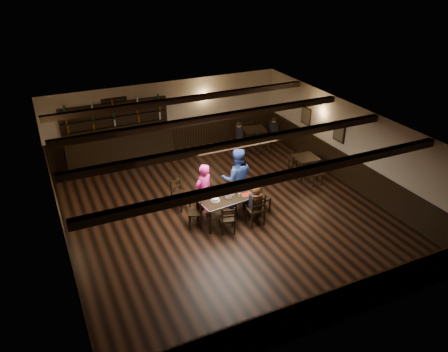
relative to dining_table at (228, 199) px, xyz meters
name	(u,v)px	position (x,y,z in m)	size (l,w,h in m)	color
ground	(223,211)	(0.05, 0.45, -0.68)	(10.00, 10.00, 0.00)	black
room_shell	(223,158)	(0.06, 0.49, 1.06)	(9.02, 10.02, 2.71)	beige
dining_table	(228,199)	(0.00, 0.00, 0.00)	(1.78, 1.03, 0.75)	black
chair_near_left	(228,218)	(-0.30, -0.62, -0.18)	(0.48, 0.47, 0.86)	black
chair_near_right	(257,208)	(0.60, -0.60, -0.10)	(0.47, 0.44, 0.99)	black
chair_end_left	(198,210)	(-0.90, 0.08, -0.18)	(0.51, 0.52, 0.85)	black
chair_end_right	(259,196)	(0.98, -0.05, -0.12)	(0.51, 0.53, 0.96)	black
chair_far_pushed	(179,191)	(-1.04, 1.24, -0.12)	(0.59, 0.58, 0.96)	black
woman_pink	(203,192)	(-0.57, 0.43, 0.16)	(0.62, 0.40, 1.69)	#FF3AB3
man_blue	(237,179)	(0.54, 0.54, 0.28)	(0.93, 0.72, 1.91)	navy
seated_person	(256,199)	(0.60, -0.54, 0.13)	(0.32, 0.48, 0.79)	black
cake	(215,199)	(-0.41, -0.03, 0.11)	(0.26, 0.26, 0.08)	white
plate_stack_a	(228,195)	(0.00, -0.02, 0.16)	(0.19, 0.19, 0.18)	white
plate_stack_b	(232,192)	(0.17, 0.10, 0.16)	(0.15, 0.15, 0.17)	white
tea_light	(229,193)	(0.09, 0.14, 0.10)	(0.06, 0.06, 0.06)	#A5A8AD
salt_shaker	(239,194)	(0.31, -0.08, 0.12)	(0.03, 0.03, 0.09)	silver
pepper_shaker	(241,194)	(0.38, -0.06, 0.11)	(0.03, 0.03, 0.08)	#A5A8AD
drink_glass	(234,191)	(0.26, 0.17, 0.13)	(0.07, 0.07, 0.11)	silver
menu_red	(247,194)	(0.54, -0.09, 0.07)	(0.33, 0.23, 0.00)	maroon
menu_blue	(241,190)	(0.51, 0.20, 0.07)	(0.28, 0.20, 0.00)	navy
bar_counter	(119,143)	(-1.89, 5.17, 0.05)	(4.01, 0.70, 2.20)	black
back_table_a	(306,160)	(3.53, 1.31, -0.04)	(0.80, 0.80, 0.75)	black
back_table_b	(254,131)	(3.19, 4.31, -0.03)	(1.01, 1.01, 0.75)	black
bg_patron_left	(239,131)	(2.50, 4.25, 0.14)	(0.28, 0.38, 0.70)	black
bg_patron_right	(274,126)	(3.99, 4.18, 0.12)	(0.22, 0.34, 0.67)	black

